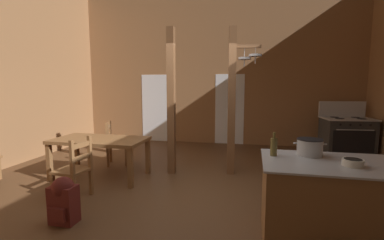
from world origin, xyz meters
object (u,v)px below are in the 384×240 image
at_px(ladderback_chair_near_window, 75,170).
at_px(ladderback_chair_by_post, 115,144).
at_px(stove_range, 346,136).
at_px(mixing_bowl_on_counter, 353,162).
at_px(kitchen_island, 367,207).
at_px(stockpot_on_counter, 310,147).
at_px(bottle_tall_on_counter, 274,146).
at_px(backpack, 63,199).
at_px(dining_table, 100,143).

height_order(ladderback_chair_near_window, ladderback_chair_by_post, same).
xyz_separation_m(stove_range, ladderback_chair_by_post, (-5.24, -1.83, -0.03)).
bearing_deg(mixing_bowl_on_counter, ladderback_chair_by_post, 146.97).
xyz_separation_m(kitchen_island, stove_range, (1.18, 4.24, 0.02)).
relative_size(ladderback_chair_by_post, stockpot_on_counter, 2.63).
bearing_deg(bottle_tall_on_counter, ladderback_chair_by_post, 144.31).
relative_size(ladderback_chair_near_window, backpack, 1.59).
bearing_deg(backpack, mixing_bowl_on_counter, 0.73).
distance_m(ladderback_chair_near_window, mixing_bowl_on_counter, 3.70).
distance_m(dining_table, mixing_bowl_on_counter, 4.08).
xyz_separation_m(stove_range, backpack, (-4.66, -4.38, -0.17)).
relative_size(dining_table, mixing_bowl_on_counter, 8.57).
bearing_deg(kitchen_island, backpack, -177.67).
height_order(dining_table, ladderback_chair_near_window, ladderback_chair_near_window).
distance_m(kitchen_island, ladderback_chair_near_window, 3.85).
xyz_separation_m(backpack, stockpot_on_counter, (2.94, 0.41, 0.70)).
bearing_deg(kitchen_island, stove_range, 74.46).
height_order(dining_table, ladderback_chair_by_post, ladderback_chair_by_post).
bearing_deg(bottle_tall_on_counter, stove_range, 62.45).
xyz_separation_m(backpack, bottle_tall_on_counter, (2.54, 0.31, 0.71)).
distance_m(ladderback_chair_by_post, bottle_tall_on_counter, 3.88).
relative_size(dining_table, stockpot_on_counter, 4.76).
bearing_deg(ladderback_chair_near_window, stockpot_on_counter, -5.42).
bearing_deg(ladderback_chair_near_window, ladderback_chair_by_post, 97.99).
height_order(dining_table, bottle_tall_on_counter, bottle_tall_on_counter).
bearing_deg(bottle_tall_on_counter, ladderback_chair_near_window, 171.91).
distance_m(stockpot_on_counter, bottle_tall_on_counter, 0.42).
height_order(stockpot_on_counter, bottle_tall_on_counter, bottle_tall_on_counter).
relative_size(stove_range, mixing_bowl_on_counter, 6.56).
distance_m(ladderback_chair_by_post, backpack, 2.62).
xyz_separation_m(stove_range, ladderback_chair_near_window, (-4.99, -3.67, -0.03)).
distance_m(kitchen_island, ladderback_chair_by_post, 4.72).
distance_m(kitchen_island, backpack, 3.49).
bearing_deg(mixing_bowl_on_counter, stove_range, 72.32).
distance_m(stove_range, ladderback_chair_near_window, 6.19).
bearing_deg(stove_range, backpack, -136.75).
height_order(mixing_bowl_on_counter, bottle_tall_on_counter, bottle_tall_on_counter).
bearing_deg(mixing_bowl_on_counter, dining_table, 156.18).
bearing_deg(stockpot_on_counter, stove_range, 66.66).
relative_size(kitchen_island, ladderback_chair_near_window, 2.30).
bearing_deg(backpack, ladderback_chair_by_post, 102.85).
bearing_deg(backpack, stove_range, 43.25).
bearing_deg(kitchen_island, bottle_tall_on_counter, 169.88).
bearing_deg(backpack, kitchen_island, 2.33).
xyz_separation_m(kitchen_island, stockpot_on_counter, (-0.54, 0.26, 0.56)).
height_order(backpack, mixing_bowl_on_counter, mixing_bowl_on_counter).
bearing_deg(ladderback_chair_near_window, mixing_bowl_on_counter, -10.62).
height_order(stove_range, ladderback_chair_by_post, stove_range).
relative_size(ladderback_chair_by_post, backpack, 1.59).
height_order(ladderback_chair_by_post, stockpot_on_counter, stockpot_on_counter).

